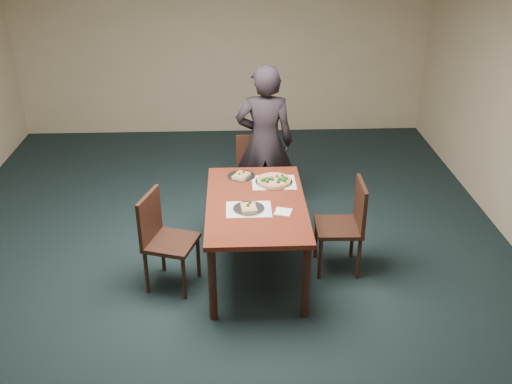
{
  "coord_description": "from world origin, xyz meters",
  "views": [
    {
      "loc": [
        0.14,
        -4.31,
        3.19
      ],
      "look_at": [
        0.33,
        0.24,
        0.85
      ],
      "focal_mm": 40.0,
      "sensor_mm": 36.0,
      "label": 1
    }
  ],
  "objects_px": {
    "dining_table": "(256,211)",
    "chair_far": "(256,172)",
    "chair_left": "(163,235)",
    "pizza_pan": "(274,180)",
    "slice_plate_near": "(249,208)",
    "chair_right": "(347,221)",
    "diner": "(265,142)",
    "slice_plate_far": "(241,176)"
  },
  "relations": [
    {
      "from": "slice_plate_near",
      "to": "pizza_pan",
      "type": "bearing_deg",
      "value": 63.46
    },
    {
      "from": "chair_right",
      "to": "pizza_pan",
      "type": "relative_size",
      "value": 2.52
    },
    {
      "from": "diner",
      "to": "slice_plate_near",
      "type": "xyz_separation_m",
      "value": [
        -0.21,
        -1.29,
        -0.09
      ]
    },
    {
      "from": "slice_plate_far",
      "to": "chair_far",
      "type": "bearing_deg",
      "value": 74.16
    },
    {
      "from": "dining_table",
      "to": "chair_far",
      "type": "xyz_separation_m",
      "value": [
        0.05,
        1.14,
        -0.14
      ]
    },
    {
      "from": "chair_far",
      "to": "slice_plate_near",
      "type": "xyz_separation_m",
      "value": [
        -0.12,
        -1.28,
        0.25
      ]
    },
    {
      "from": "chair_left",
      "to": "slice_plate_near",
      "type": "bearing_deg",
      "value": -70.5
    },
    {
      "from": "diner",
      "to": "slice_plate_far",
      "type": "relative_size",
      "value": 6.12
    },
    {
      "from": "chair_far",
      "to": "slice_plate_far",
      "type": "distance_m",
      "value": 0.68
    },
    {
      "from": "chair_far",
      "to": "diner",
      "type": "bearing_deg",
      "value": 2.63
    },
    {
      "from": "chair_far",
      "to": "diner",
      "type": "distance_m",
      "value": 0.35
    },
    {
      "from": "dining_table",
      "to": "chair_left",
      "type": "distance_m",
      "value": 0.87
    },
    {
      "from": "chair_left",
      "to": "dining_table",
      "type": "bearing_deg",
      "value": -61.46
    },
    {
      "from": "chair_left",
      "to": "diner",
      "type": "xyz_separation_m",
      "value": [
        0.99,
        1.32,
        0.34
      ]
    },
    {
      "from": "diner",
      "to": "slice_plate_far",
      "type": "distance_m",
      "value": 0.68
    },
    {
      "from": "chair_right",
      "to": "dining_table",
      "type": "bearing_deg",
      "value": -87.44
    },
    {
      "from": "chair_far",
      "to": "pizza_pan",
      "type": "relative_size",
      "value": 2.52
    },
    {
      "from": "chair_left",
      "to": "chair_right",
      "type": "relative_size",
      "value": 1.0
    },
    {
      "from": "chair_right",
      "to": "pizza_pan",
      "type": "distance_m",
      "value": 0.8
    },
    {
      "from": "pizza_pan",
      "to": "slice_plate_near",
      "type": "bearing_deg",
      "value": -116.54
    },
    {
      "from": "chair_left",
      "to": "pizza_pan",
      "type": "xyz_separation_m",
      "value": [
        1.03,
        0.55,
        0.26
      ]
    },
    {
      "from": "chair_far",
      "to": "slice_plate_far",
      "type": "bearing_deg",
      "value": -110.39
    },
    {
      "from": "pizza_pan",
      "to": "slice_plate_far",
      "type": "bearing_deg",
      "value": 154.84
    },
    {
      "from": "chair_left",
      "to": "chair_right",
      "type": "bearing_deg",
      "value": -66.34
    },
    {
      "from": "chair_far",
      "to": "pizza_pan",
      "type": "height_order",
      "value": "chair_far"
    },
    {
      "from": "chair_left",
      "to": "pizza_pan",
      "type": "distance_m",
      "value": 1.2
    },
    {
      "from": "pizza_pan",
      "to": "chair_right",
      "type": "bearing_deg",
      "value": -28.99
    },
    {
      "from": "chair_far",
      "to": "chair_left",
      "type": "bearing_deg",
      "value": -129.01
    },
    {
      "from": "slice_plate_near",
      "to": "chair_left",
      "type": "bearing_deg",
      "value": -178.18
    },
    {
      "from": "chair_far",
      "to": "chair_right",
      "type": "xyz_separation_m",
      "value": [
        0.8,
        -1.13,
        0.0
      ]
    },
    {
      "from": "dining_table",
      "to": "pizza_pan",
      "type": "height_order",
      "value": "pizza_pan"
    },
    {
      "from": "chair_far",
      "to": "slice_plate_near",
      "type": "distance_m",
      "value": 1.31
    },
    {
      "from": "chair_right",
      "to": "slice_plate_far",
      "type": "distance_m",
      "value": 1.13
    },
    {
      "from": "pizza_pan",
      "to": "slice_plate_far",
      "type": "relative_size",
      "value": 1.29
    },
    {
      "from": "chair_far",
      "to": "slice_plate_near",
      "type": "relative_size",
      "value": 3.25
    },
    {
      "from": "chair_far",
      "to": "slice_plate_near",
      "type": "height_order",
      "value": "chair_far"
    },
    {
      "from": "dining_table",
      "to": "chair_far",
      "type": "distance_m",
      "value": 1.15
    },
    {
      "from": "chair_far",
      "to": "diner",
      "type": "height_order",
      "value": "diner"
    },
    {
      "from": "diner",
      "to": "dining_table",
      "type": "bearing_deg",
      "value": 86.66
    },
    {
      "from": "dining_table",
      "to": "diner",
      "type": "relative_size",
      "value": 0.88
    },
    {
      "from": "slice_plate_far",
      "to": "diner",
      "type": "bearing_deg",
      "value": 66.9
    },
    {
      "from": "dining_table",
      "to": "slice_plate_far",
      "type": "relative_size",
      "value": 5.36
    }
  ]
}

